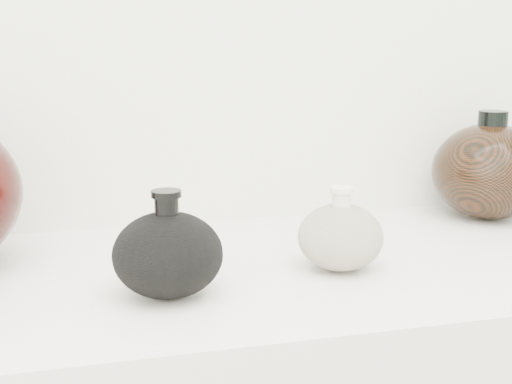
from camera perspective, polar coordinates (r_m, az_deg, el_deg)
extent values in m
cube|color=silver|center=(0.98, 0.09, -6.72)|extent=(1.20, 0.50, 0.03)
ellipsoid|color=black|center=(0.86, -7.06, -5.00)|extent=(0.14, 0.14, 0.10)
cylinder|color=black|center=(0.84, -7.17, -1.15)|extent=(0.03, 0.03, 0.03)
cylinder|color=black|center=(0.84, -7.20, -0.13)|extent=(0.04, 0.04, 0.01)
ellipsoid|color=beige|center=(0.96, 6.76, -3.60)|extent=(0.15, 0.15, 0.09)
cylinder|color=beige|center=(0.94, 6.84, -0.61)|extent=(0.03, 0.03, 0.03)
cylinder|color=beige|center=(0.94, 6.86, 0.19)|extent=(0.04, 0.04, 0.01)
ellipsoid|color=black|center=(1.27, 18.16, 1.58)|extent=(0.22, 0.22, 0.16)
cylinder|color=black|center=(1.26, 18.43, 5.48)|extent=(0.05, 0.05, 0.03)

